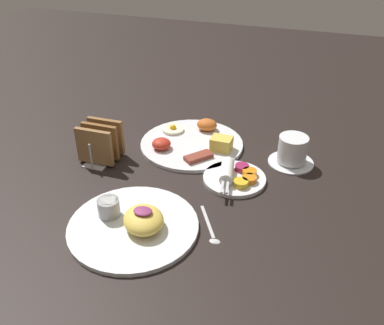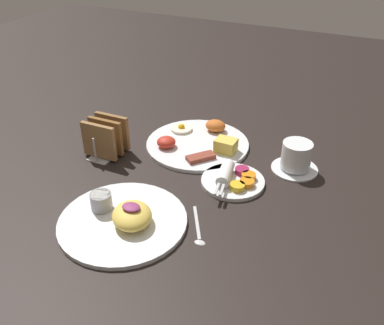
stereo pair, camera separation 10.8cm
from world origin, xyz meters
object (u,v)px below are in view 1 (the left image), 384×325
(plate_condiments, at_px, (235,177))
(toast_rack, at_px, (101,143))
(plate_breakfast, at_px, (193,142))
(coffee_cup, at_px, (292,151))
(plate_foreground, at_px, (134,223))

(plate_condiments, relative_size, toast_rack, 1.51)
(plate_breakfast, xyz_separation_m, plate_condiments, (0.15, -0.14, 0.00))
(toast_rack, xyz_separation_m, coffee_cup, (0.49, 0.14, -0.01))
(plate_condiments, relative_size, plate_foreground, 0.63)
(plate_condiments, distance_m, toast_rack, 0.37)
(plate_breakfast, relative_size, plate_foreground, 1.04)
(plate_foreground, distance_m, toast_rack, 0.31)
(toast_rack, height_order, coffee_cup, toast_rack)
(toast_rack, distance_m, coffee_cup, 0.51)
(plate_condiments, bearing_deg, coffee_cup, 45.91)
(plate_breakfast, relative_size, toast_rack, 2.50)
(plate_condiments, xyz_separation_m, coffee_cup, (0.12, 0.13, 0.02))
(plate_foreground, bearing_deg, coffee_cup, 52.34)
(plate_breakfast, xyz_separation_m, toast_rack, (-0.21, -0.14, 0.04))
(plate_foreground, distance_m, coffee_cup, 0.47)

